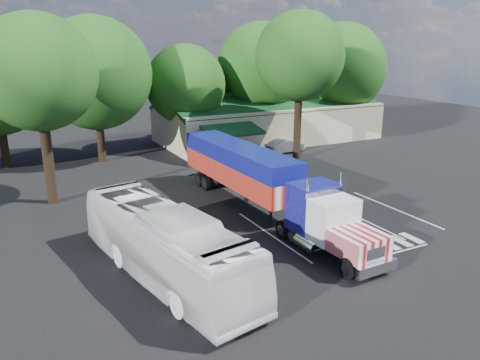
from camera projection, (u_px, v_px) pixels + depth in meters
name	position (u px, v px, depth m)	size (l,w,h in m)	color
ground	(226.00, 205.00, 32.08)	(120.00, 120.00, 0.00)	black
event_hall	(267.00, 120.00, 52.67)	(24.20, 14.12, 5.55)	beige
tree_row_c	(95.00, 73.00, 41.36)	(10.00, 10.00, 13.05)	black
tree_row_d	(186.00, 85.00, 46.86)	(8.00, 8.00, 10.60)	black
tree_row_e	(261.00, 67.00, 50.83)	(9.60, 9.60, 12.90)	black
tree_row_f	(341.00, 68.00, 54.31)	(10.40, 10.40, 13.00)	black
tree_near_left	(38.00, 73.00, 30.03)	(7.60, 7.60, 12.65)	black
tree_near_right	(300.00, 56.00, 41.69)	(8.00, 8.00, 13.50)	black
semi_truck	(258.00, 177.00, 30.15)	(3.33, 19.74, 4.12)	black
woman	(247.00, 188.00, 32.52)	(0.68, 0.45, 1.87)	black
bicycle	(243.00, 163.00, 41.17)	(0.66, 1.91, 1.00)	black
tour_bus	(166.00, 244.00, 21.69)	(2.89, 12.34, 3.44)	silver
silver_sedan	(285.00, 146.00, 46.79)	(1.47, 4.22, 1.39)	#A4A7AB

